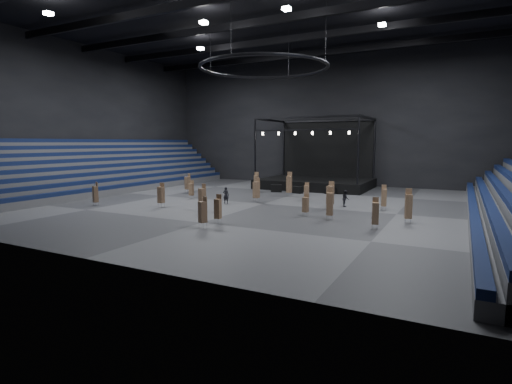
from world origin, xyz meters
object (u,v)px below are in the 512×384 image
at_px(chair_stack_2, 203,211).
at_px(chair_stack_4, 289,184).
at_px(flight_case_left, 276,188).
at_px(chair_stack_0, 409,206).
at_px(flight_case_mid, 297,190).
at_px(chair_stack_9, 256,182).
at_px(chair_stack_14, 161,194).
at_px(chair_stack_11, 202,197).
at_px(chair_stack_7, 384,197).
at_px(stage, 317,177).
at_px(chair_stack_8, 306,204).
at_px(flight_case_right, 330,191).
at_px(chair_stack_12, 330,203).
at_px(chair_stack_13, 307,191).
at_px(chair_stack_6, 218,208).
at_px(chair_stack_1, 256,189).
at_px(chair_stack_16, 330,195).
at_px(chair_stack_15, 375,213).
at_px(man_center, 226,195).
at_px(chair_stack_3, 191,189).
at_px(chair_stack_5, 188,183).
at_px(chair_stack_10, 95,194).
at_px(crew_member, 346,198).

bearing_deg(chair_stack_2, chair_stack_4, 118.09).
bearing_deg(flight_case_left, chair_stack_0, -37.95).
xyz_separation_m(flight_case_mid, chair_stack_9, (-4.89, -1.17, 0.87)).
height_order(flight_case_left, chair_stack_14, chair_stack_14).
relative_size(chair_stack_4, chair_stack_11, 1.12).
xyz_separation_m(flight_case_left, chair_stack_7, (13.94, -7.62, 0.73)).
height_order(stage, flight_case_left, stage).
bearing_deg(chair_stack_9, chair_stack_8, -64.17).
distance_m(flight_case_right, chair_stack_8, 14.92).
distance_m(chair_stack_12, chair_stack_14, 15.79).
height_order(chair_stack_9, chair_stack_13, chair_stack_9).
distance_m(flight_case_mid, chair_stack_4, 3.18).
xyz_separation_m(chair_stack_6, chair_stack_8, (4.82, 5.67, -0.14)).
distance_m(chair_stack_1, chair_stack_14, 9.43).
bearing_deg(chair_stack_0, chair_stack_16, 136.62).
distance_m(flight_case_right, chair_stack_4, 5.53).
bearing_deg(chair_stack_4, chair_stack_15, -54.91).
relative_size(chair_stack_0, chair_stack_12, 1.02).
bearing_deg(chair_stack_11, chair_stack_13, 76.56).
bearing_deg(chair_stack_16, chair_stack_12, -65.18).
height_order(chair_stack_4, man_center, chair_stack_4).
height_order(flight_case_mid, chair_stack_2, chair_stack_2).
bearing_deg(chair_stack_3, flight_case_mid, 42.76).
height_order(chair_stack_5, chair_stack_13, chair_stack_5).
relative_size(chair_stack_5, chair_stack_9, 0.95).
xyz_separation_m(chair_stack_7, chair_stack_11, (-13.88, -8.05, 0.10)).
bearing_deg(flight_case_mid, stage, 89.81).
bearing_deg(chair_stack_5, flight_case_mid, 51.21).
height_order(flight_case_mid, man_center, man_center).
distance_m(chair_stack_5, chair_stack_13, 14.84).
relative_size(chair_stack_2, chair_stack_11, 0.92).
distance_m(chair_stack_7, chair_stack_14, 20.24).
bearing_deg(chair_stack_14, flight_case_mid, 59.92).
relative_size(flight_case_mid, chair_stack_6, 0.56).
relative_size(chair_stack_1, chair_stack_2, 1.10).
bearing_deg(chair_stack_3, chair_stack_13, 13.50).
distance_m(chair_stack_11, chair_stack_14, 4.78).
xyz_separation_m(chair_stack_1, chair_stack_8, (7.12, -5.05, -0.31)).
bearing_deg(chair_stack_2, flight_case_mid, 118.15).
relative_size(flight_case_left, chair_stack_4, 0.49).
bearing_deg(chair_stack_15, chair_stack_6, -178.65).
xyz_separation_m(chair_stack_8, chair_stack_11, (-8.72, -2.09, 0.28)).
relative_size(chair_stack_3, chair_stack_9, 0.80).
bearing_deg(chair_stack_10, flight_case_left, 76.67).
xyz_separation_m(chair_stack_8, man_center, (-9.39, 2.90, -0.17)).
bearing_deg(chair_stack_10, chair_stack_15, 21.90).
height_order(flight_case_mid, chair_stack_11, chair_stack_11).
relative_size(flight_case_right, crew_member, 0.76).
distance_m(flight_case_right, chair_stack_3, 16.10).
distance_m(flight_case_right, chair_stack_0, 17.43).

